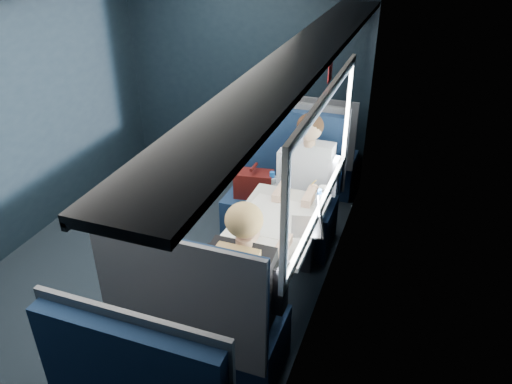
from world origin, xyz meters
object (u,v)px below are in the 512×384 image
(seat_bay_far, at_px, (203,326))
(bottle_small, at_px, (319,203))
(table, at_px, (273,228))
(laptop, at_px, (313,222))
(man, at_px, (305,181))
(seat_bay_near, at_px, (281,197))
(cup, at_px, (323,192))
(woman, at_px, (248,281))
(seat_row_front, at_px, (308,157))

(seat_bay_far, height_order, bottle_small, seat_bay_far)
(table, height_order, laptop, laptop)
(seat_bay_far, distance_m, bottle_small, 1.25)
(seat_bay_far, bearing_deg, man, 80.97)
(seat_bay_near, xyz_separation_m, seat_bay_far, (0.01, -1.74, -0.01))
(cup, bearing_deg, laptop, -85.64)
(cup, bearing_deg, woman, -100.24)
(man, bearing_deg, seat_bay_far, -99.03)
(seat_bay_far, distance_m, laptop, 1.05)
(man, bearing_deg, woman, -90.00)
(table, xyz_separation_m, seat_bay_far, (-0.18, -0.87, -0.25))
(cup, bearing_deg, seat_bay_far, -109.17)
(woman, height_order, bottle_small, woman)
(man, relative_size, bottle_small, 6.41)
(seat_bay_near, height_order, laptop, seat_bay_near)
(bottle_small, bearing_deg, cup, 95.46)
(table, bearing_deg, seat_bay_near, 102.58)
(table, height_order, seat_bay_near, seat_bay_near)
(man, distance_m, woman, 1.41)
(woman, height_order, laptop, woman)
(seat_bay_near, distance_m, man, 0.43)
(woman, height_order, cup, woman)
(seat_bay_near, bearing_deg, bottle_small, -53.62)
(seat_row_front, bearing_deg, woman, -84.30)
(woman, xyz_separation_m, cup, (0.21, 1.15, 0.06))
(woman, bearing_deg, man, 90.00)
(man, xyz_separation_m, laptop, (0.24, -0.72, 0.08))
(man, xyz_separation_m, woman, (0.00, -1.41, 0.01))
(table, xyz_separation_m, man, (0.07, 0.70, 0.06))
(seat_bay_far, relative_size, woman, 0.95)
(laptop, height_order, cup, laptop)
(seat_row_front, distance_m, laptop, 1.93)
(seat_row_front, xyz_separation_m, cup, (0.46, -1.36, 0.38))
(seat_bay_near, height_order, cup, seat_bay_near)
(seat_bay_far, height_order, cup, seat_bay_far)
(seat_bay_near, relative_size, laptop, 3.85)
(man, relative_size, laptop, 4.04)
(seat_bay_near, bearing_deg, laptop, -60.59)
(table, height_order, seat_bay_far, seat_bay_far)
(seat_row_front, bearing_deg, cup, -71.37)
(man, xyz_separation_m, cup, (0.21, -0.26, 0.07))
(seat_bay_far, xyz_separation_m, cup, (0.46, 1.31, 0.37))
(man, distance_m, laptop, 0.77)
(table, distance_m, seat_bay_far, 0.93)
(man, bearing_deg, cup, -51.30)
(seat_row_front, height_order, laptop, seat_row_front)
(seat_row_front, relative_size, cup, 11.77)
(seat_bay_far, height_order, seat_row_front, seat_bay_far)
(seat_bay_near, bearing_deg, table, -77.42)
(seat_bay_near, bearing_deg, seat_row_front, 89.30)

